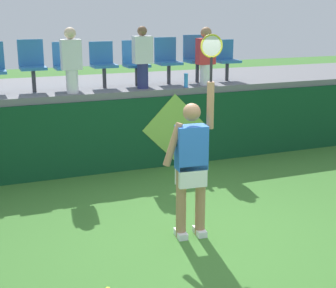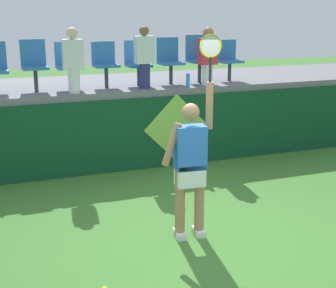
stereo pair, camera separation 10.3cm
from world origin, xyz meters
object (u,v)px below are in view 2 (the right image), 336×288
at_px(spectator_0, 73,59).
at_px(stadium_chair_5, 169,58).
at_px(stadium_chair_4, 137,61).
at_px(stadium_chair_7, 228,58).
at_px(tennis_player, 191,163).
at_px(spectator_2, 208,55).
at_px(stadium_chair_6, 198,56).
at_px(spectator_1, 144,56).
at_px(water_bottle, 188,80).
at_px(stadium_chair_3, 105,62).
at_px(stadium_chair_1, 34,63).
at_px(stadium_chair_2, 69,63).

bearing_deg(spectator_0, stadium_chair_5, 13.54).
distance_m(stadium_chair_4, stadium_chair_7, 1.91).
distance_m(tennis_player, spectator_2, 3.78).
height_order(stadium_chair_4, stadium_chair_6, stadium_chair_6).
relative_size(spectator_0, spectator_1, 1.00).
distance_m(water_bottle, spectator_0, 2.13).
distance_m(tennis_player, stadium_chair_3, 3.77).
height_order(stadium_chair_4, stadium_chair_7, stadium_chair_4).
bearing_deg(stadium_chair_6, stadium_chair_7, -0.70).
xyz_separation_m(stadium_chair_4, spectator_0, (-1.30, -0.47, 0.12)).
xyz_separation_m(stadium_chair_5, stadium_chair_7, (1.27, -0.01, -0.03)).
relative_size(stadium_chair_5, spectator_0, 0.79).
bearing_deg(stadium_chair_5, stadium_chair_1, 180.00).
bearing_deg(water_bottle, tennis_player, -112.30).
height_order(stadium_chair_1, spectator_1, spectator_1).
bearing_deg(tennis_player, stadium_chair_4, 82.67).
height_order(stadium_chair_4, spectator_1, spectator_1).
xyz_separation_m(water_bottle, stadium_chair_4, (-0.78, 0.60, 0.33)).
bearing_deg(stadium_chair_5, spectator_1, -146.85).
bearing_deg(stadium_chair_7, stadium_chair_6, 179.30).
bearing_deg(stadium_chair_7, stadium_chair_2, 179.95).
xyz_separation_m(tennis_player, stadium_chair_1, (-1.43, 3.66, 0.94)).
height_order(stadium_chair_3, spectator_1, spectator_1).
distance_m(stadium_chair_5, stadium_chair_6, 0.61).
height_order(stadium_chair_2, spectator_1, spectator_1).
xyz_separation_m(stadium_chair_1, spectator_1, (1.90, -0.42, 0.08)).
relative_size(water_bottle, spectator_1, 0.23).
bearing_deg(stadium_chair_3, stadium_chair_1, 179.75).
bearing_deg(stadium_chair_7, tennis_player, -123.15).
bearing_deg(stadium_chair_1, stadium_chair_2, -0.38).
relative_size(stadium_chair_4, spectator_0, 0.75).
bearing_deg(stadium_chair_3, stadium_chair_4, 0.32).
height_order(tennis_player, spectator_0, tennis_player).
bearing_deg(spectator_0, water_bottle, -3.60).
height_order(stadium_chair_3, spectator_2, spectator_2).
height_order(stadium_chair_2, stadium_chair_4, stadium_chair_2).
xyz_separation_m(stadium_chair_1, stadium_chair_3, (1.27, -0.01, -0.03)).
height_order(tennis_player, water_bottle, tennis_player).
distance_m(stadium_chair_7, spectator_1, 1.96).
xyz_separation_m(stadium_chair_6, spectator_1, (-1.25, -0.42, 0.07)).
xyz_separation_m(tennis_player, stadium_chair_6, (1.72, 3.66, 0.95)).
xyz_separation_m(water_bottle, stadium_chair_1, (-2.68, 0.60, 0.37)).
height_order(tennis_player, stadium_chair_5, tennis_player).
distance_m(stadium_chair_3, stadium_chair_5, 1.28).
xyz_separation_m(spectator_0, spectator_2, (2.55, 0.03, -0.02)).
xyz_separation_m(water_bottle, spectator_0, (-2.08, 0.13, 0.45)).
bearing_deg(stadium_chair_1, stadium_chair_7, -0.10).
bearing_deg(stadium_chair_7, stadium_chair_5, 179.71).
xyz_separation_m(water_bottle, stadium_chair_2, (-2.08, 0.60, 0.34)).
distance_m(stadium_chair_6, spectator_0, 2.59).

